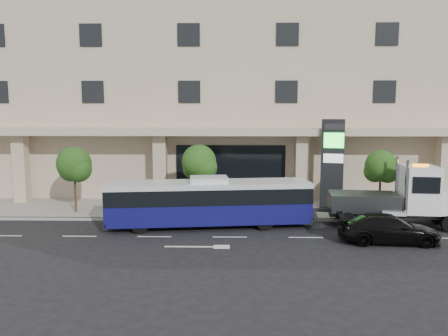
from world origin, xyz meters
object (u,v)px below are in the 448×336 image
object	(u,v)px
tow_truck	(404,199)
black_sedan	(388,229)
signage_pylon	(332,163)
city_bus	(209,202)

from	to	relation	value
tow_truck	black_sedan	xyz separation A→B (m)	(-1.98, -3.11, -0.92)
tow_truck	signage_pylon	distance (m)	5.58
tow_truck	black_sedan	distance (m)	3.80
city_bus	signage_pylon	bearing A→B (deg)	23.30
black_sedan	signage_pylon	bearing A→B (deg)	12.80
city_bus	black_sedan	world-z (taller)	city_bus
black_sedan	signage_pylon	xyz separation A→B (m)	(-1.21, 7.43, 2.45)
tow_truck	black_sedan	size ratio (longest dim) A/B	1.77
city_bus	tow_truck	xyz separation A→B (m)	(11.19, 0.29, 0.16)
city_bus	black_sedan	xyz separation A→B (m)	(9.21, -2.82, -0.76)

